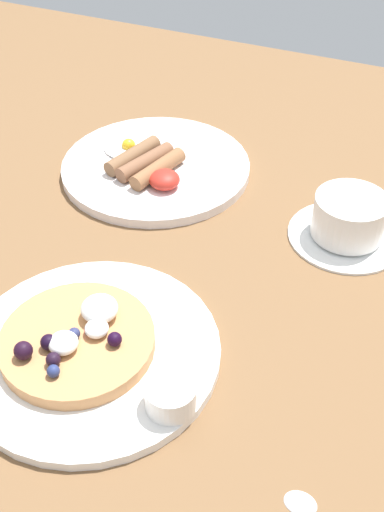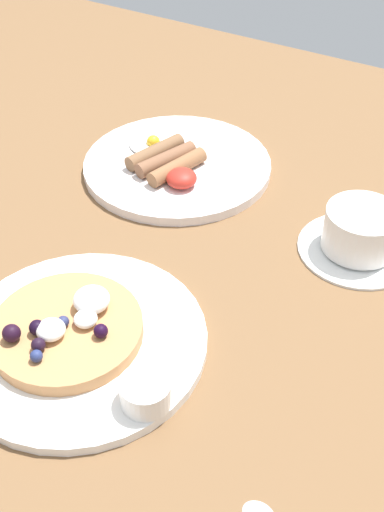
{
  "view_description": "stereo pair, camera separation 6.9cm",
  "coord_description": "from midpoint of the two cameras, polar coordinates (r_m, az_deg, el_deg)",
  "views": [
    {
      "loc": [
        23.64,
        -50.03,
        50.25
      ],
      "look_at": [
        2.17,
        -1.44,
        4.0
      ],
      "focal_mm": 44.27,
      "sensor_mm": 36.0,
      "label": 1
    },
    {
      "loc": [
        29.77,
        -46.83,
        50.25
      ],
      "look_at": [
        2.17,
        -1.44,
        4.0
      ],
      "focal_mm": 44.27,
      "sensor_mm": 36.0,
      "label": 2
    }
  ],
  "objects": [
    {
      "name": "coffee_saucer",
      "position": [
        0.8,
        11.34,
        1.78
      ],
      "size": [
        14.41,
        14.41,
        0.7
      ],
      "primitive_type": "cylinder",
      "color": "white",
      "rests_on": "ground_plane"
    },
    {
      "name": "breakfast_plate",
      "position": [
        0.91,
        -5.47,
        7.91
      ],
      "size": [
        26.74,
        26.74,
        1.38
      ],
      "primitive_type": "cylinder",
      "color": "white",
      "rests_on": "ground_plane"
    },
    {
      "name": "syrup_ramekin",
      "position": [
        0.59,
        -5.36,
        -12.61
      ],
      "size": [
        4.87,
        4.87,
        2.76
      ],
      "color": "white",
      "rests_on": "pancake_plate"
    },
    {
      "name": "pancake_with_berries",
      "position": [
        0.66,
        -13.28,
        -7.47
      ],
      "size": [
        15.76,
        15.76,
        3.88
      ],
      "color": "tan",
      "rests_on": "pancake_plate"
    },
    {
      "name": "fried_breakfast",
      "position": [
        0.89,
        -6.44,
        8.3
      ],
      "size": [
        14.67,
        12.3,
        2.49
      ],
      "color": "#8D5E3B",
      "rests_on": "breakfast_plate"
    },
    {
      "name": "coffee_cup",
      "position": [
        0.79,
        11.71,
        3.52
      ],
      "size": [
        9.31,
        10.49,
        5.19
      ],
      "color": "white",
      "rests_on": "coffee_saucer"
    },
    {
      "name": "pancake_plate",
      "position": [
        0.66,
        -12.03,
        -8.54
      ],
      "size": [
        26.4,
        26.4,
        1.16
      ],
      "primitive_type": "cylinder",
      "color": "white",
      "rests_on": "ground_plane"
    },
    {
      "name": "ground_plane",
      "position": [
        0.76,
        -3.68,
        -2.16
      ],
      "size": [
        180.14,
        131.73,
        3.0
      ],
      "primitive_type": "cube",
      "color": "brown"
    }
  ]
}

